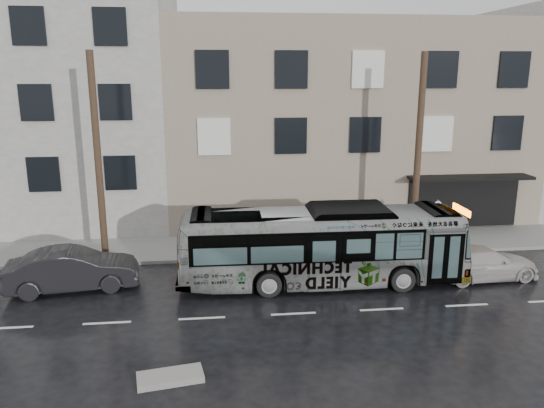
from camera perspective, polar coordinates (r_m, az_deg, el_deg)
The scene contains 10 objects.
ground at distance 21.32m, azimuth 1.30°, elevation -8.83°, with size 120.00×120.00×0.00m, color black.
sidewalk at distance 25.85m, azimuth -0.14°, elevation -4.49°, with size 90.00×3.60×0.15m, color gray.
building_taupe at distance 33.19m, azimuth 7.09°, elevation 9.09°, with size 20.00×12.00×11.00m, color gray.
utility_pole_front at distance 24.81m, azimuth 15.43°, elevation 5.10°, with size 0.30×0.30×9.00m, color #483424.
utility_pole_rear at distance 23.57m, azimuth -18.20°, elevation 4.46°, with size 0.30×0.30×9.00m, color #483424.
sign_post at distance 25.91m, azimuth 17.22°, elevation -2.14°, with size 0.06×0.06×2.40m, color slate.
bus at distance 21.17m, azimuth 5.31°, elevation -4.49°, with size 2.65×11.35×3.16m, color #B2B2B2.
white_sedan at distance 23.54m, azimuth 21.69°, elevation -5.89°, with size 1.86×4.59×1.33m, color #B5B1AC.
dark_sedan at distance 22.13m, azimuth -20.65°, elevation -6.62°, with size 1.73×4.97×1.64m, color black.
slush_pile at distance 15.63m, azimuth -10.89°, elevation -17.82°, with size 1.80×0.80×0.18m, color gray.
Camera 1 is at (-2.65, -19.48, 8.26)m, focal length 35.00 mm.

